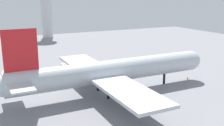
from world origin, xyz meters
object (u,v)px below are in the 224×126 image
Objects in this scene: cargo_airplane at (111,71)px; safety_cone_nose at (188,78)px; control_tower at (46,0)px; maintenance_van at (66,66)px.

safety_cone_nose is at bearing 0.75° from cargo_airplane.
cargo_airplane is at bearing -94.52° from control_tower.
cargo_airplane reaches higher than safety_cone_nose.
cargo_airplane is 104.06m from control_tower.
control_tower is (-18.03, 102.13, 21.59)m from safety_cone_nose.
maintenance_van is at bearing 138.46° from safety_cone_nose.
control_tower is at bearing 100.01° from safety_cone_nose.
cargo_airplane is 12.12× the size of maintenance_van.
control_tower is at bearing 85.48° from cargo_airplane.
maintenance_van reaches higher than safety_cone_nose.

